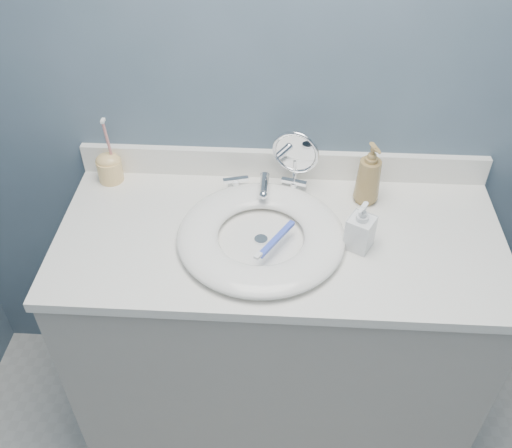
# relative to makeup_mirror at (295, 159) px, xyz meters

# --- Properties ---
(back_wall) EXTENTS (2.20, 0.02, 2.40)m
(back_wall) POSITION_rel_makeup_mirror_xyz_m (-0.04, 0.08, 0.21)
(back_wall) COLOR #46596A
(back_wall) RESTS_ON ground
(vanity_cabinet) EXTENTS (1.20, 0.55, 0.85)m
(vanity_cabinet) POSITION_rel_makeup_mirror_xyz_m (-0.04, -0.20, -0.57)
(vanity_cabinet) COLOR #A39E95
(vanity_cabinet) RESTS_ON ground
(countertop) EXTENTS (1.22, 0.57, 0.03)m
(countertop) POSITION_rel_makeup_mirror_xyz_m (-0.04, -0.20, -0.13)
(countertop) COLOR white
(countertop) RESTS_ON vanity_cabinet
(backsplash) EXTENTS (1.22, 0.02, 0.09)m
(backsplash) POSITION_rel_makeup_mirror_xyz_m (-0.04, 0.07, -0.07)
(backsplash) COLOR white
(backsplash) RESTS_ON countertop
(basin) EXTENTS (0.45, 0.45, 0.04)m
(basin) POSITION_rel_makeup_mirror_xyz_m (-0.09, -0.23, -0.09)
(basin) COLOR white
(basin) RESTS_ON countertop
(drain) EXTENTS (0.04, 0.04, 0.01)m
(drain) POSITION_rel_makeup_mirror_xyz_m (-0.09, -0.23, -0.11)
(drain) COLOR silver
(drain) RESTS_ON countertop
(faucet) EXTENTS (0.25, 0.13, 0.07)m
(faucet) POSITION_rel_makeup_mirror_xyz_m (-0.09, -0.03, -0.08)
(faucet) COLOR silver
(faucet) RESTS_ON countertop
(makeup_mirror) EXTENTS (0.13, 0.08, 0.20)m
(makeup_mirror) POSITION_rel_makeup_mirror_xyz_m (0.00, 0.00, 0.00)
(makeup_mirror) COLOR silver
(makeup_mirror) RESTS_ON countertop
(soap_bottle_amber) EXTENTS (0.10, 0.10, 0.19)m
(soap_bottle_amber) POSITION_rel_makeup_mirror_xyz_m (0.21, -0.04, -0.01)
(soap_bottle_amber) COLOR olive
(soap_bottle_amber) RESTS_ON countertop
(soap_bottle_clear) EXTENTS (0.09, 0.09, 0.14)m
(soap_bottle_clear) POSITION_rel_makeup_mirror_xyz_m (0.17, -0.23, -0.04)
(soap_bottle_clear) COLOR white
(soap_bottle_clear) RESTS_ON countertop
(toothbrush_holder) EXTENTS (0.07, 0.07, 0.21)m
(toothbrush_holder) POSITION_rel_makeup_mirror_xyz_m (-0.55, 0.02, -0.06)
(toothbrush_holder) COLOR #F1C578
(toothbrush_holder) RESTS_ON countertop
(toothbrush_lying) EXTENTS (0.10, 0.16, 0.02)m
(toothbrush_lying) POSITION_rel_makeup_mirror_xyz_m (-0.05, -0.27, -0.07)
(toothbrush_lying) COLOR blue
(toothbrush_lying) RESTS_ON basin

